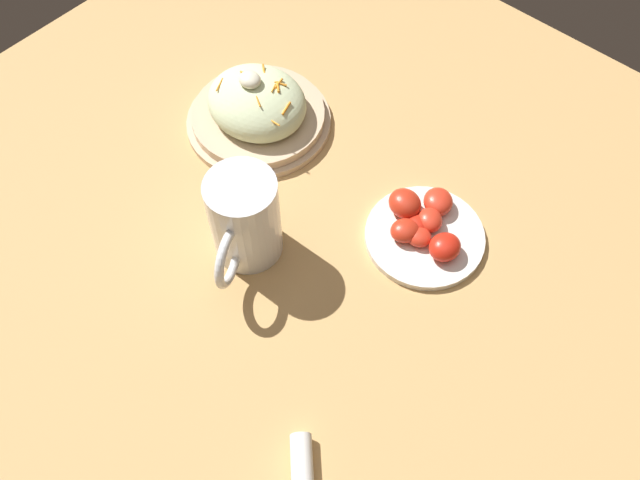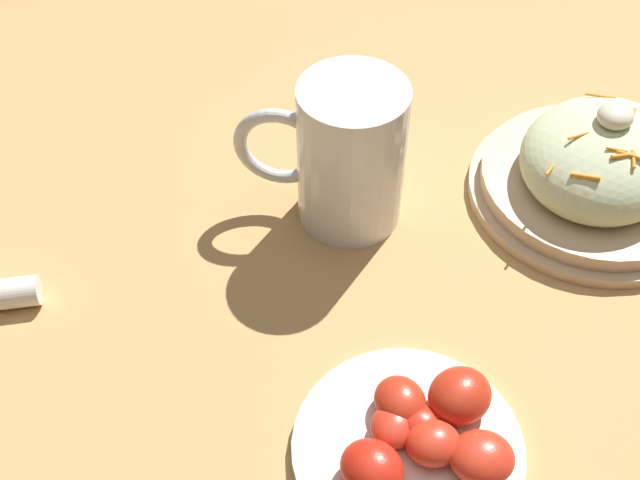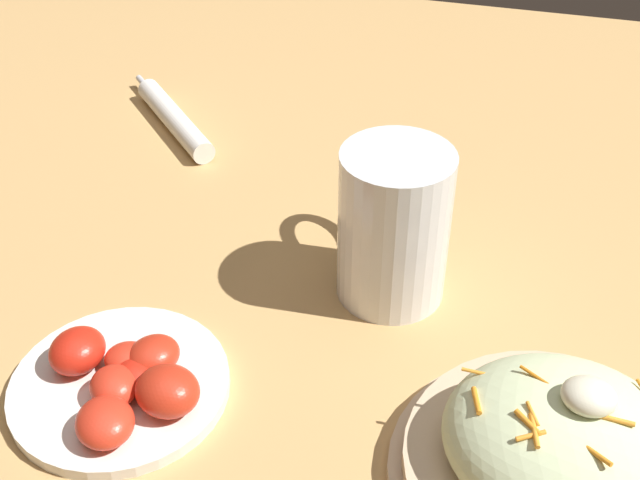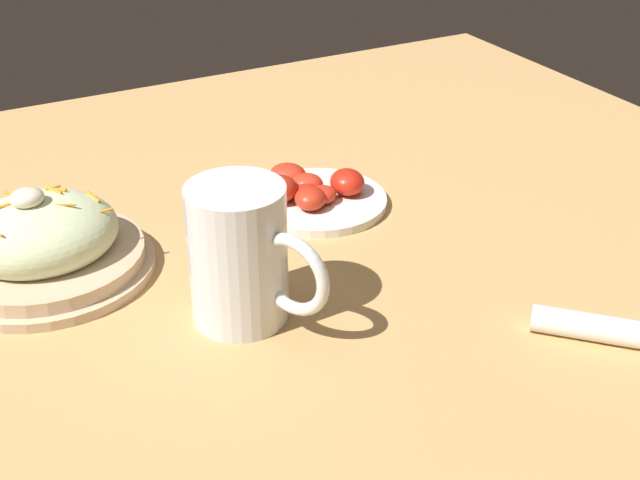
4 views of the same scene
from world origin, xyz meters
name	(u,v)px [view 4 (image 4 of 4)]	position (x,y,z in m)	size (l,w,h in m)	color
ground_plane	(325,295)	(0.00, 0.00, 0.00)	(1.43, 1.43, 0.00)	tan
salad_plate	(43,245)	(0.25, -0.19, 0.03)	(0.24, 0.24, 0.11)	#D1B28E
beer_mug	(241,262)	(0.09, 0.00, 0.07)	(0.10, 0.15, 0.15)	white
napkin_roll	(630,333)	(-0.22, 0.22, 0.01)	(0.17, 0.17, 0.03)	white
tomato_plate	(312,194)	(-0.08, -0.19, 0.02)	(0.18, 0.18, 0.05)	white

